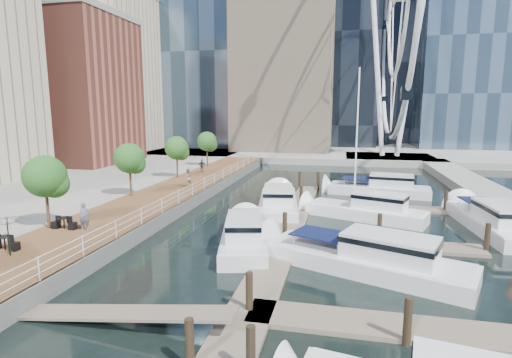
{
  "coord_description": "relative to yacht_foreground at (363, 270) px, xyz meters",
  "views": [
    {
      "loc": [
        6.57,
        -16.91,
        8.24
      ],
      "look_at": [
        -0.1,
        13.33,
        3.0
      ],
      "focal_mm": 28.0,
      "sensor_mm": 36.0,
      "label": 1
    }
  ],
  "objects": [
    {
      "name": "ground",
      "position": [
        -7.81,
        -3.75,
        0.0
      ],
      "size": [
        520.0,
        520.0,
        0.0
      ],
      "primitive_type": "plane",
      "color": "black",
      "rests_on": "ground"
    },
    {
      "name": "moored_yachts",
      "position": [
        0.37,
        9.57,
        0.0
      ],
      "size": [
        20.59,
        35.2,
        11.5
      ],
      "color": "white",
      "rests_on": "ground"
    },
    {
      "name": "breakwater",
      "position": [
        12.19,
        16.25,
        0.5
      ],
      "size": [
        4.0,
        60.0,
        1.0
      ],
      "primitive_type": "cube",
      "color": "gray",
      "rests_on": "ground"
    },
    {
      "name": "pedestrian_mid",
      "position": [
        -15.92,
        15.13,
        1.91
      ],
      "size": [
        1.09,
        1.13,
        1.83
      ],
      "primitive_type": "imported",
      "rotation": [
        0.0,
        0.0,
        -2.24
      ],
      "color": "#926D65",
      "rests_on": "boardwalk"
    },
    {
      "name": "land_far",
      "position": [
        -7.81,
        98.25,
        0.5
      ],
      "size": [
        200.0,
        114.0,
        1.0
      ],
      "primitive_type": "cube",
      "color": "gray",
      "rests_on": "ground"
    },
    {
      "name": "floating_docks",
      "position": [
        0.15,
        6.23,
        0.49
      ],
      "size": [
        16.0,
        34.0,
        2.6
      ],
      "color": "#6D6051",
      "rests_on": "ground"
    },
    {
      "name": "railing",
      "position": [
        -13.91,
        11.25,
        1.52
      ],
      "size": [
        0.1,
        60.0,
        1.05
      ],
      "primitive_type": null,
      "color": "white",
      "rests_on": "boardwalk"
    },
    {
      "name": "boardwalk",
      "position": [
        -16.81,
        11.25,
        0.5
      ],
      "size": [
        6.0,
        60.0,
        1.0
      ],
      "primitive_type": "cube",
      "color": "brown",
      "rests_on": "ground"
    },
    {
      "name": "seawall",
      "position": [
        -13.81,
        11.25,
        0.5
      ],
      "size": [
        0.25,
        60.0,
        1.0
      ],
      "primitive_type": "cube",
      "color": "#595954",
      "rests_on": "ground"
    },
    {
      "name": "street_trees",
      "position": [
        -19.21,
        10.25,
        4.29
      ],
      "size": [
        2.6,
        42.6,
        4.6
      ],
      "color": "#3F2B1C",
      "rests_on": "ground"
    },
    {
      "name": "pier",
      "position": [
        6.19,
        48.25,
        0.5
      ],
      "size": [
        14.0,
        12.0,
        1.0
      ],
      "primitive_type": "cube",
      "color": "gray",
      "rests_on": "ground"
    },
    {
      "name": "midrise_condos",
      "position": [
        -41.38,
        23.07,
        13.42
      ],
      "size": [
        19.0,
        67.0,
        28.0
      ],
      "color": "#BCAD8E",
      "rests_on": "ground"
    },
    {
      "name": "yacht_foreground",
      "position": [
        0.0,
        0.0,
        0.0
      ],
      "size": [
        12.11,
        7.29,
        2.15
      ],
      "primitive_type": null,
      "rotation": [
        0.0,
        0.0,
        1.19
      ],
      "color": "white",
      "rests_on": "ground"
    },
    {
      "name": "pedestrian_near",
      "position": [
        -16.7,
        0.31,
        1.86
      ],
      "size": [
        0.75,
        0.66,
        1.72
      ],
      "primitive_type": "imported",
      "rotation": [
        0.0,
        0.0,
        0.49
      ],
      "color": "#52556E",
      "rests_on": "boardwalk"
    },
    {
      "name": "pedestrian_far",
      "position": [
        -17.86,
        24.48,
        1.8
      ],
      "size": [
        0.94,
        0.4,
        1.59
      ],
      "primitive_type": "imported",
      "rotation": [
        0.0,
        0.0,
        3.13
      ],
      "color": "#343A41",
      "rests_on": "boardwalk"
    }
  ]
}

